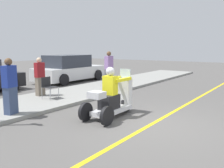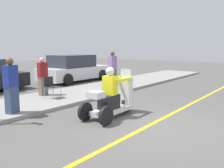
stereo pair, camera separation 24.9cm
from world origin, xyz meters
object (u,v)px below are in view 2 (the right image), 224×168
(spectator_far_back, at_px, (112,69))
(motorcycle_trike, at_px, (113,99))
(folding_chair_set_back, at_px, (51,85))
(parked_car_lot_far, at_px, (74,69))
(spectator_by_tree, at_px, (43,77))
(spectator_end_of_line, at_px, (11,87))

(spectator_far_back, bearing_deg, motorcycle_trike, -143.14)
(folding_chair_set_back, height_order, parked_car_lot_far, parked_car_lot_far)
(folding_chair_set_back, bearing_deg, parked_car_lot_far, 36.51)
(spectator_by_tree, xyz_separation_m, parked_car_lot_far, (4.37, 2.66, -0.11))
(folding_chair_set_back, distance_m, parked_car_lot_far, 5.68)
(motorcycle_trike, relative_size, spectator_far_back, 1.21)
(spectator_by_tree, xyz_separation_m, spectator_far_back, (3.66, -0.81, 0.10))
(motorcycle_trike, xyz_separation_m, spectator_far_back, (4.19, 3.14, 0.42))
(parked_car_lot_far, bearing_deg, motorcycle_trike, -126.57)
(spectator_end_of_line, relative_size, spectator_far_back, 0.94)
(spectator_far_back, bearing_deg, spectator_end_of_line, -172.78)
(folding_chair_set_back, bearing_deg, motorcycle_trike, -95.94)
(spectator_by_tree, relative_size, parked_car_lot_far, 0.34)
(folding_chair_set_back, xyz_separation_m, parked_car_lot_far, (4.57, 3.38, 0.13))
(spectator_end_of_line, bearing_deg, motorcycle_trike, -52.64)
(spectator_far_back, distance_m, parked_car_lot_far, 3.55)
(spectator_end_of_line, height_order, spectator_far_back, spectator_far_back)
(spectator_end_of_line, bearing_deg, folding_chair_set_back, 21.55)
(parked_car_lot_far, bearing_deg, spectator_far_back, -101.63)
(motorcycle_trike, relative_size, parked_car_lot_far, 0.46)
(motorcycle_trike, distance_m, spectator_far_back, 5.25)
(spectator_end_of_line, xyz_separation_m, folding_chair_set_back, (2.15, 0.85, -0.29))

